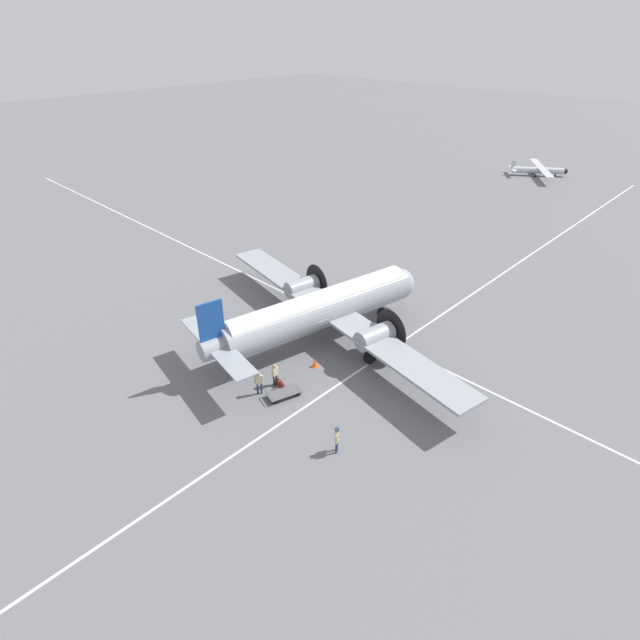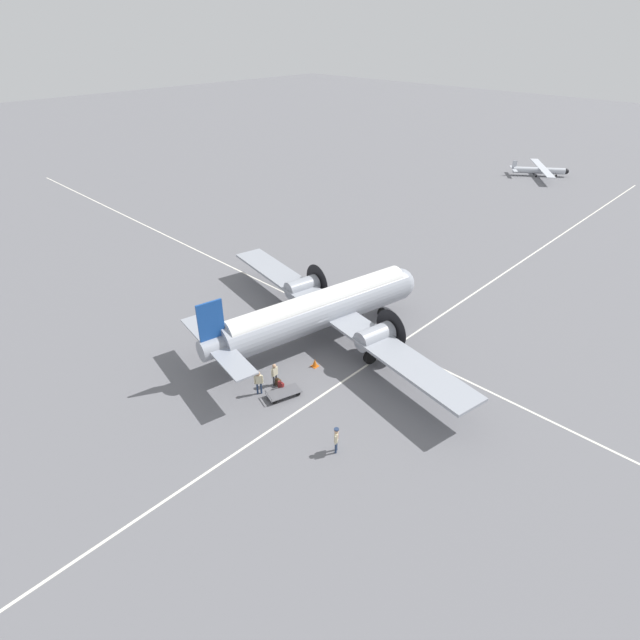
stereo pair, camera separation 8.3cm
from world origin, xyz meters
name	(u,v)px [view 2 (the right image)]	position (x,y,z in m)	size (l,w,h in m)	color
ground_plane	(320,339)	(0.00, 0.00, 0.00)	(300.00, 300.00, 0.00)	slate
apron_line_eastwest	(348,323)	(0.00, -3.13, 0.00)	(120.00, 0.16, 0.01)	silver
apron_line_northsouth	(368,365)	(-4.57, 0.00, 0.00)	(0.16, 120.00, 0.01)	silver
airliner_main	(325,308)	(-0.08, -0.41, 2.51)	(26.05, 18.12, 5.75)	#9399A3
crew_foreground	(336,437)	(-8.41, 7.43, 1.04)	(0.38, 0.49, 1.66)	navy
passenger_boarding	(259,380)	(-1.60, 7.15, 1.04)	(0.38, 0.49, 1.70)	navy
ramp_agent	(275,372)	(-1.66, 5.88, 1.00)	(0.26, 0.56, 1.64)	#2D2D33
suitcase_near_door	(278,382)	(-1.82, 5.78, 0.25)	(0.40, 0.20, 0.53)	#47331E
suitcase_upright_spare	(281,386)	(-2.30, 5.95, 0.30)	(0.45, 0.16, 0.63)	maroon
baggage_cart	(283,393)	(-2.89, 6.28, 0.28)	(1.61, 2.34, 0.56)	#56565B
light_aircraft_distant	(541,170)	(7.38, -55.40, 0.86)	(8.37, 9.78, 2.13)	#B7BCC6
traffic_cone	(315,363)	(-2.09, 2.66, 0.28)	(0.45, 0.45, 0.59)	orange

